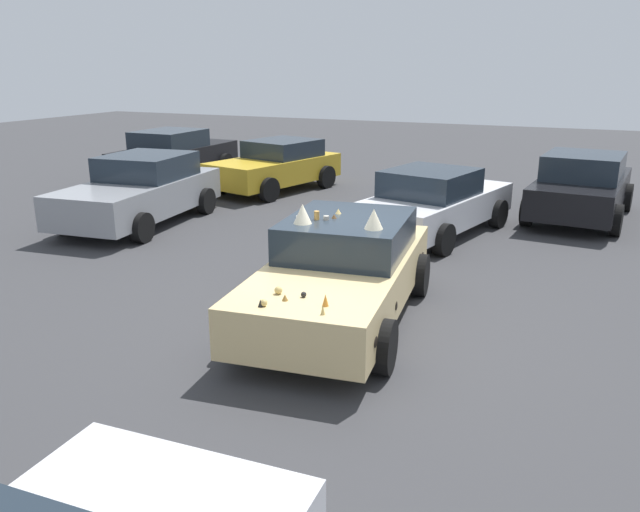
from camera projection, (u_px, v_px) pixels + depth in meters
ground_plane at (340, 320)px, 8.84m from camera, size 60.00×60.00×0.00m
art_car_decorated at (342, 271)px, 8.71m from camera, size 4.51×2.39×1.66m
parked_sedan_row_back_far at (174, 155)px, 19.22m from camera, size 4.39×2.00×1.51m
parked_sedan_near_right at (141, 191)px, 14.00m from camera, size 4.44×2.38×1.49m
parked_sedan_far_left at (581, 186)px, 14.41m from camera, size 4.40×2.30×1.49m
parked_sedan_behind_left at (434, 202)px, 13.06m from camera, size 4.49×2.64×1.38m
parked_sedan_far_right at (276, 165)px, 17.62m from camera, size 4.21×2.68×1.38m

